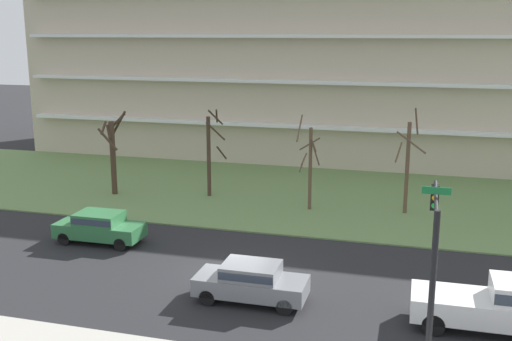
{
  "coord_description": "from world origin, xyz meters",
  "views": [
    {
      "loc": [
        7.49,
        -23.34,
        10.41
      ],
      "look_at": [
        -0.79,
        6.0,
        3.4
      ],
      "focal_mm": 42.7,
      "sensor_mm": 36.0,
      "label": 1
    }
  ],
  "objects_px": {
    "pickup_white_near_left": "(497,305)",
    "sedan_green_center_left": "(100,226)",
    "tree_far_left": "(113,151)",
    "sedan_gray_center_right": "(251,281)",
    "traffic_signal_mast": "(433,248)",
    "tree_right": "(407,164)",
    "tree_center": "(309,164)",
    "tree_left": "(211,152)"
  },
  "relations": [
    {
      "from": "tree_right",
      "to": "sedan_gray_center_right",
      "type": "bearing_deg",
      "value": -111.45
    },
    {
      "from": "tree_right",
      "to": "traffic_signal_mast",
      "type": "relative_size",
      "value": 1.12
    },
    {
      "from": "tree_right",
      "to": "sedan_gray_center_right",
      "type": "distance_m",
      "value": 14.8
    },
    {
      "from": "tree_far_left",
      "to": "pickup_white_near_left",
      "type": "height_order",
      "value": "tree_far_left"
    },
    {
      "from": "tree_far_left",
      "to": "sedan_gray_center_right",
      "type": "bearing_deg",
      "value": -44.94
    },
    {
      "from": "pickup_white_near_left",
      "to": "tree_center",
      "type": "bearing_deg",
      "value": 124.66
    },
    {
      "from": "tree_right",
      "to": "sedan_green_center_left",
      "type": "distance_m",
      "value": 17.33
    },
    {
      "from": "tree_far_left",
      "to": "tree_left",
      "type": "xyz_separation_m",
      "value": [
        6.22,
        1.18,
        0.04
      ]
    },
    {
      "from": "tree_center",
      "to": "sedan_gray_center_right",
      "type": "bearing_deg",
      "value": -89.13
    },
    {
      "from": "traffic_signal_mast",
      "to": "sedan_gray_center_right",
      "type": "bearing_deg",
      "value": 157.47
    },
    {
      "from": "tree_far_left",
      "to": "tree_center",
      "type": "bearing_deg",
      "value": -0.03
    },
    {
      "from": "sedan_green_center_left",
      "to": "sedan_gray_center_right",
      "type": "height_order",
      "value": "same"
    },
    {
      "from": "sedan_green_center_left",
      "to": "traffic_signal_mast",
      "type": "height_order",
      "value": "traffic_signal_mast"
    },
    {
      "from": "tree_far_left",
      "to": "traffic_signal_mast",
      "type": "bearing_deg",
      "value": -38.65
    },
    {
      "from": "tree_far_left",
      "to": "tree_left",
      "type": "bearing_deg",
      "value": 10.78
    },
    {
      "from": "pickup_white_near_left",
      "to": "tree_far_left",
      "type": "bearing_deg",
      "value": 148.73
    },
    {
      "from": "sedan_green_center_left",
      "to": "sedan_gray_center_right",
      "type": "distance_m",
      "value": 10.26
    },
    {
      "from": "traffic_signal_mast",
      "to": "tree_far_left",
      "type": "bearing_deg",
      "value": 141.35
    },
    {
      "from": "tree_center",
      "to": "sedan_gray_center_right",
      "type": "height_order",
      "value": "tree_center"
    },
    {
      "from": "tree_right",
      "to": "tree_center",
      "type": "bearing_deg",
      "value": -173.05
    },
    {
      "from": "tree_far_left",
      "to": "sedan_gray_center_right",
      "type": "xyz_separation_m",
      "value": [
        12.98,
        -12.96,
        -2.05
      ]
    },
    {
      "from": "tree_far_left",
      "to": "tree_center",
      "type": "xyz_separation_m",
      "value": [
        12.79,
        -0.01,
        -0.12
      ]
    },
    {
      "from": "pickup_white_near_left",
      "to": "sedan_green_center_left",
      "type": "xyz_separation_m",
      "value": [
        -18.24,
        4.5,
        -0.14
      ]
    },
    {
      "from": "tree_left",
      "to": "traffic_signal_mast",
      "type": "bearing_deg",
      "value": -51.52
    },
    {
      "from": "sedan_green_center_left",
      "to": "traffic_signal_mast",
      "type": "relative_size",
      "value": 0.79
    },
    {
      "from": "tree_left",
      "to": "sedan_gray_center_right",
      "type": "xyz_separation_m",
      "value": [
        6.76,
        -14.14,
        -2.09
      ]
    },
    {
      "from": "tree_center",
      "to": "tree_right",
      "type": "bearing_deg",
      "value": 6.95
    },
    {
      "from": "pickup_white_near_left",
      "to": "sedan_gray_center_right",
      "type": "height_order",
      "value": "pickup_white_near_left"
    },
    {
      "from": "tree_center",
      "to": "pickup_white_near_left",
      "type": "xyz_separation_m",
      "value": [
        9.22,
        -12.95,
        -1.78
      ]
    },
    {
      "from": "sedan_green_center_left",
      "to": "tree_left",
      "type": "bearing_deg",
      "value": -104.92
    },
    {
      "from": "tree_center",
      "to": "pickup_white_near_left",
      "type": "height_order",
      "value": "tree_center"
    },
    {
      "from": "tree_left",
      "to": "pickup_white_near_left",
      "type": "relative_size",
      "value": 1.06
    },
    {
      "from": "tree_right",
      "to": "pickup_white_near_left",
      "type": "bearing_deg",
      "value": -74.94
    },
    {
      "from": "traffic_signal_mast",
      "to": "tree_right",
      "type": "bearing_deg",
      "value": 94.61
    },
    {
      "from": "sedan_gray_center_right",
      "to": "tree_left",
      "type": "bearing_deg",
      "value": 115.25
    },
    {
      "from": "traffic_signal_mast",
      "to": "tree_center",
      "type": "bearing_deg",
      "value": 113.62
    },
    {
      "from": "tree_far_left",
      "to": "sedan_green_center_left",
      "type": "relative_size",
      "value": 1.24
    },
    {
      "from": "pickup_white_near_left",
      "to": "sedan_gray_center_right",
      "type": "bearing_deg",
      "value": 179.24
    },
    {
      "from": "traffic_signal_mast",
      "to": "tree_left",
      "type": "bearing_deg",
      "value": 128.48
    },
    {
      "from": "sedan_green_center_left",
      "to": "sedan_gray_center_right",
      "type": "xyz_separation_m",
      "value": [
        9.22,
        -4.5,
        0.0
      ]
    },
    {
      "from": "sedan_green_center_left",
      "to": "tree_far_left",
      "type": "bearing_deg",
      "value": -66.62
    },
    {
      "from": "tree_left",
      "to": "pickup_white_near_left",
      "type": "distance_m",
      "value": 21.28
    }
  ]
}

